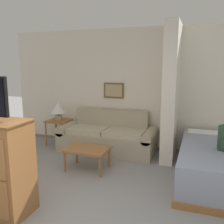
# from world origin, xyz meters

# --- Properties ---
(wall_back) EXTENTS (6.28, 0.16, 2.60)m
(wall_back) POSITION_xyz_m (-0.00, 3.54, 1.29)
(wall_back) COLOR silver
(wall_back) RESTS_ON ground_plane
(wall_partition_pillar) EXTENTS (0.24, 0.86, 2.60)m
(wall_partition_pillar) POSITION_xyz_m (0.68, 3.05, 1.30)
(wall_partition_pillar) COLOR silver
(wall_partition_pillar) RESTS_ON ground_plane
(couch) EXTENTS (2.05, 0.84, 0.85)m
(couch) POSITION_xyz_m (-0.62, 3.06, 0.31)
(couch) COLOR tan
(couch) RESTS_ON ground_plane
(coffee_table) EXTENTS (0.74, 0.53, 0.39)m
(coffee_table) POSITION_xyz_m (-0.60, 2.00, 0.35)
(coffee_table) COLOR #996033
(coffee_table) RESTS_ON ground_plane
(side_table) EXTENTS (0.49, 0.49, 0.58)m
(side_table) POSITION_xyz_m (-1.82, 3.08, 0.49)
(side_table) COLOR #996033
(side_table) RESTS_ON ground_plane
(table_lamp) EXTENTS (0.33, 0.33, 0.41)m
(table_lamp) POSITION_xyz_m (-1.82, 3.08, 0.85)
(table_lamp) COLOR tan
(table_lamp) RESTS_ON side_table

